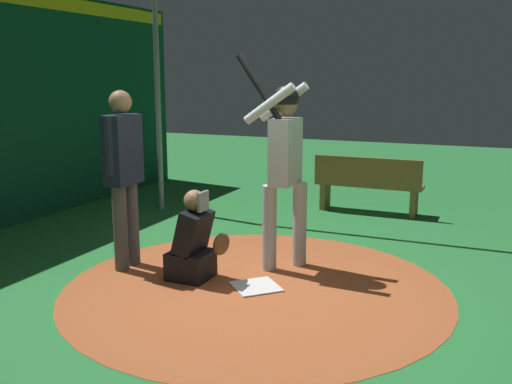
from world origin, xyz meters
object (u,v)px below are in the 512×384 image
(batter, at_px, (284,157))
(bench, at_px, (368,184))
(home_plate, at_px, (256,286))
(umpire, at_px, (123,169))
(catcher, at_px, (194,245))

(batter, height_order, bench, batter)
(home_plate, distance_m, batter, 1.35)
(umpire, distance_m, bench, 3.97)
(home_plate, bearing_deg, batter, 87.39)
(batter, bearing_deg, catcher, -135.82)
(home_plate, bearing_deg, umpire, 179.59)
(batter, relative_size, catcher, 2.43)
(home_plate, xyz_separation_m, bench, (0.30, 3.48, 0.43))
(home_plate, xyz_separation_m, batter, (0.03, 0.66, 1.18))
(batter, bearing_deg, bench, 84.44)
(batter, xyz_separation_m, umpire, (-1.54, -0.65, -0.12))
(home_plate, height_order, catcher, catcher)
(catcher, xyz_separation_m, umpire, (-0.84, 0.02, 0.71))
(batter, xyz_separation_m, catcher, (-0.70, -0.68, -0.83))
(home_plate, height_order, bench, bench)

